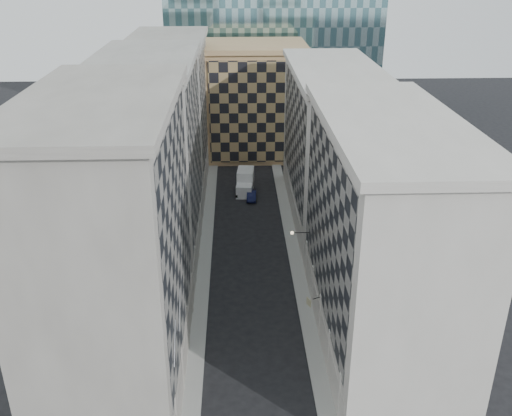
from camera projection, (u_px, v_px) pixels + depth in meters
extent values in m
cube|color=#989893|center=(205.00, 258.00, 66.27)|extent=(1.50, 100.00, 0.15)
cube|color=#989893|center=(295.00, 256.00, 66.63)|extent=(1.50, 100.00, 0.15)
cube|color=gray|center=(114.00, 251.00, 44.06)|extent=(10.00, 22.00, 23.00)
cube|color=gray|center=(176.00, 233.00, 43.61)|extent=(0.25, 19.36, 18.00)
cube|color=gray|center=(183.00, 353.00, 48.31)|extent=(0.45, 21.12, 3.20)
cube|color=gray|center=(96.00, 100.00, 39.16)|extent=(10.80, 22.80, 0.70)
cylinder|color=gray|center=(178.00, 369.00, 45.56)|extent=(0.90, 0.90, 4.40)
cylinder|color=gray|center=(184.00, 327.00, 50.56)|extent=(0.90, 0.90, 4.40)
cylinder|color=gray|center=(188.00, 293.00, 55.57)|extent=(0.90, 0.90, 4.40)
cube|color=gray|center=(152.00, 161.00, 64.29)|extent=(10.00, 22.00, 22.00)
cube|color=gray|center=(194.00, 148.00, 63.83)|extent=(0.25, 19.36, 17.00)
cube|color=gray|center=(198.00, 235.00, 68.33)|extent=(0.45, 21.12, 3.20)
cube|color=gray|center=(143.00, 59.00, 59.60)|extent=(10.80, 22.80, 0.70)
cylinder|color=gray|center=(192.00, 265.00, 60.57)|extent=(0.90, 0.90, 4.40)
cylinder|color=gray|center=(195.00, 241.00, 65.58)|extent=(0.90, 0.90, 4.40)
cylinder|color=gray|center=(197.00, 220.00, 70.58)|extent=(0.90, 0.90, 4.40)
cylinder|color=gray|center=(200.00, 202.00, 75.59)|extent=(0.90, 0.90, 4.40)
cube|color=gray|center=(171.00, 114.00, 84.51)|extent=(10.00, 22.00, 21.00)
cube|color=gray|center=(203.00, 104.00, 84.06)|extent=(0.25, 19.36, 16.00)
cube|color=gray|center=(206.00, 170.00, 88.35)|extent=(0.45, 21.12, 3.20)
cube|color=gray|center=(166.00, 39.00, 80.03)|extent=(10.80, 22.80, 0.70)
cylinder|color=gray|center=(202.00, 187.00, 80.59)|extent=(0.90, 0.90, 4.40)
cylinder|color=gray|center=(204.00, 173.00, 85.60)|extent=(0.90, 0.90, 4.40)
cylinder|color=gray|center=(205.00, 160.00, 90.60)|extent=(0.90, 0.90, 4.40)
cylinder|color=gray|center=(207.00, 149.00, 95.61)|extent=(0.90, 0.90, 4.40)
cube|color=beige|center=(382.00, 239.00, 49.07)|extent=(10.00, 26.00, 20.00)
cube|color=gray|center=(326.00, 225.00, 48.28)|extent=(0.25, 22.88, 15.00)
cube|color=beige|center=(322.00, 321.00, 52.38)|extent=(0.45, 24.96, 3.20)
cube|color=beige|center=(394.00, 123.00, 44.79)|extent=(10.80, 26.80, 0.70)
cylinder|color=beige|center=(344.00, 397.00, 42.67)|extent=(0.90, 0.90, 4.40)
cylinder|color=beige|center=(333.00, 352.00, 47.40)|extent=(0.90, 0.90, 4.40)
cylinder|color=beige|center=(324.00, 316.00, 52.13)|extent=(0.90, 0.90, 4.40)
cylinder|color=beige|center=(316.00, 285.00, 56.87)|extent=(0.90, 0.90, 4.40)
cylinder|color=beige|center=(310.00, 260.00, 61.60)|extent=(0.90, 0.90, 4.40)
cube|color=beige|center=(332.00, 146.00, 73.85)|extent=(10.00, 28.00, 19.00)
cube|color=gray|center=(295.00, 136.00, 73.06)|extent=(0.25, 24.64, 14.00)
cube|color=beige|center=(293.00, 203.00, 76.95)|extent=(0.45, 26.88, 3.20)
cube|color=beige|center=(336.00, 70.00, 69.78)|extent=(10.80, 28.80, 0.70)
cube|color=tan|center=(255.00, 102.00, 97.41)|extent=(16.00, 14.00, 18.00)
cube|color=tan|center=(257.00, 113.00, 90.95)|extent=(15.20, 0.25, 16.50)
cube|color=tan|center=(255.00, 46.00, 93.52)|extent=(16.80, 14.80, 0.80)
cube|color=#2A2521|center=(242.00, 58.00, 108.01)|extent=(6.00, 6.00, 28.00)
cylinder|color=gray|center=(175.00, 343.00, 39.31)|extent=(0.10, 2.33, 2.33)
cylinder|color=gray|center=(180.00, 310.00, 42.95)|extent=(0.10, 2.33, 2.33)
cylinder|color=black|center=(301.00, 233.00, 58.63)|extent=(1.80, 0.08, 0.08)
sphere|color=#FFE5B2|center=(292.00, 233.00, 58.60)|extent=(0.36, 0.36, 0.36)
cube|color=white|center=(244.00, 190.00, 82.62)|extent=(2.47, 2.65, 1.84)
cube|color=white|center=(246.00, 180.00, 84.76)|extent=(2.68, 3.88, 3.16)
cylinder|color=black|center=(237.00, 195.00, 82.12)|extent=(0.39, 0.94, 0.92)
cylinder|color=black|center=(251.00, 196.00, 82.02)|extent=(0.39, 0.94, 0.92)
cylinder|color=black|center=(239.00, 183.00, 86.39)|extent=(0.39, 0.94, 0.92)
cylinder|color=black|center=(253.00, 184.00, 86.28)|extent=(0.39, 0.94, 0.92)
imported|color=black|center=(252.00, 195.00, 81.76)|extent=(1.50, 3.84, 1.24)
cylinder|color=black|center=(317.00, 298.00, 51.17)|extent=(0.79, 0.40, 0.06)
cube|color=tan|center=(309.00, 302.00, 51.32)|extent=(0.36, 0.69, 0.73)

